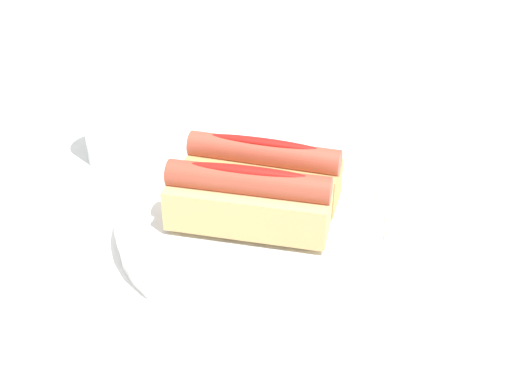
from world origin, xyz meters
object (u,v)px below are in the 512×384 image
(hotdog_back, at_px, (248,200))
(hotdog_front, at_px, (263,171))
(water_glass, at_px, (114,129))
(serving_bowl, at_px, (256,221))

(hotdog_back, bearing_deg, hotdog_front, -73.40)
(water_glass, bearing_deg, serving_bowl, 169.32)
(water_glass, bearing_deg, hotdog_back, 163.48)
(serving_bowl, height_order, hotdog_back, hotdog_back)
(hotdog_front, xyz_separation_m, water_glass, (0.21, -0.02, -0.02))
(serving_bowl, bearing_deg, water_glass, -10.68)
(hotdog_front, distance_m, hotdog_back, 0.05)
(hotdog_front, height_order, water_glass, hotdog_front)
(water_glass, bearing_deg, hotdog_front, 175.85)
(hotdog_back, xyz_separation_m, water_glass, (0.23, -0.07, -0.02))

